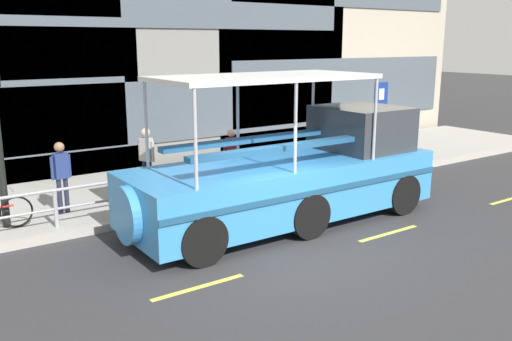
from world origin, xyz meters
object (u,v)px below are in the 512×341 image
pedestrian_near_stern (61,171)px  duck_tour_boat (302,174)px  pedestrian_mid_right (146,154)px  parking_sign (380,109)px  pedestrian_near_bow (312,140)px  pedestrian_mid_left (231,152)px

pedestrian_near_stern → duck_tour_boat: bearing=-33.2°
pedestrian_mid_right → pedestrian_near_stern: bearing=-166.5°
parking_sign → pedestrian_near_bow: parking_sign is taller
duck_tour_boat → pedestrian_mid_left: duck_tour_boat is taller
pedestrian_near_bow → pedestrian_mid_left: bearing=-171.3°
parking_sign → duck_tour_boat: duck_tour_boat is taller
pedestrian_near_bow → pedestrian_mid_right: (-5.53, 0.28, 0.16)m
pedestrian_mid_left → duck_tour_boat: bearing=-86.7°
pedestrian_mid_right → parking_sign: bearing=-7.9°
pedestrian_mid_left → pedestrian_near_stern: size_ratio=0.96×
duck_tour_boat → pedestrian_near_stern: bearing=146.8°
parking_sign → pedestrian_near_bow: bearing=160.3°
parking_sign → pedestrian_mid_right: size_ratio=1.54×
duck_tour_boat → pedestrian_mid_right: size_ratio=5.33×
parking_sign → pedestrian_mid_right: bearing=172.1°
pedestrian_near_bow → pedestrian_mid_left: (-3.35, -0.51, 0.09)m
parking_sign → pedestrian_near_bow: (-2.19, 0.79, -0.93)m
pedestrian_near_bow → duck_tour_boat: bearing=-133.2°
duck_tour_boat → pedestrian_mid_right: (-2.34, 3.68, 0.13)m
pedestrian_near_bow → pedestrian_mid_left: pedestrian_mid_left is taller
pedestrian_near_stern → parking_sign: bearing=-2.8°
pedestrian_near_bow → parking_sign: bearing=-19.7°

